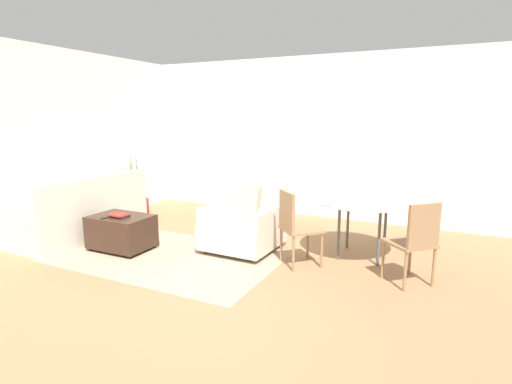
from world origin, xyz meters
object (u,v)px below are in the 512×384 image
couch (82,216)px  tv_remote_primary (107,217)px  ottoman (122,231)px  book_stack (119,215)px  dining_table (364,206)px  potted_plant (136,203)px  dining_chair_near_left (295,223)px  armchair (245,224)px  dining_chair_near_right (416,238)px

couch → tv_remote_primary: 0.94m
ottoman → book_stack: size_ratio=3.21×
couch → dining_table: size_ratio=1.54×
ottoman → tv_remote_primary: tv_remote_primary is taller
couch → potted_plant: bearing=98.9°
tv_remote_primary → dining_chair_near_left: size_ratio=0.19×
armchair → dining_chair_near_right: (2.14, -0.29, 0.18)m
tv_remote_primary → dining_chair_near_left: bearing=14.6°
armchair → dining_table: (1.47, 0.37, 0.32)m
dining_chair_near_right → dining_chair_near_left: bearing=180.0°
dining_chair_near_left → dining_chair_near_right: same height
tv_remote_primary → dining_chair_near_right: size_ratio=0.19×
dining_chair_near_right → potted_plant: bearing=167.1°
tv_remote_primary → dining_chair_near_left: dining_chair_near_left is taller
ottoman → armchair: bearing=27.4°
dining_table → ottoman: bearing=-159.0°
tv_remote_primary → potted_plant: bearing=122.2°
potted_plant → book_stack: bearing=-53.3°
couch → dining_table: couch is taller
dining_chair_near_left → dining_chair_near_right: bearing=0.0°
potted_plant → armchair: bearing=-17.0°
book_stack → dining_chair_near_left: dining_chair_near_left is taller
armchair → book_stack: armchair is taller
dining_chair_near_right → ottoman: bearing=-172.7°
dining_table → couch: bearing=-166.5°
armchair → dining_table: bearing=14.1°
ottoman → dining_chair_near_left: dining_chair_near_left is taller
tv_remote_primary → dining_chair_near_right: bearing=9.5°
couch → tv_remote_primary: (0.86, -0.35, 0.16)m
couch → dining_chair_near_right: (4.53, 0.27, 0.21)m
book_stack → dining_chair_near_left: bearing=12.9°
tv_remote_primary → armchair: bearing=30.5°
dining_table → armchair: bearing=-165.9°
armchair → tv_remote_primary: size_ratio=5.69×
armchair → book_stack: bearing=-150.4°
book_stack → dining_table: dining_table is taller
couch → dining_chair_near_left: size_ratio=2.11×
potted_plant → dining_table: potted_plant is taller
armchair → ottoman: armchair is taller
armchair → dining_table: 1.55m
ottoman → book_stack: book_stack is taller
dining_chair_near_left → dining_chair_near_right: size_ratio=1.00×
armchair → book_stack: 1.64m
tv_remote_primary → dining_table: 3.28m
dining_table → dining_chair_near_right: dining_chair_near_right is taller
ottoman → couch: bearing=168.6°
ottoman → potted_plant: size_ratio=0.67×
armchair → tv_remote_primary: (-1.54, -0.91, 0.13)m
couch → book_stack: bearing=-13.9°
potted_plant → dining_chair_near_right: size_ratio=1.29×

